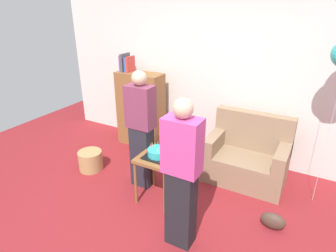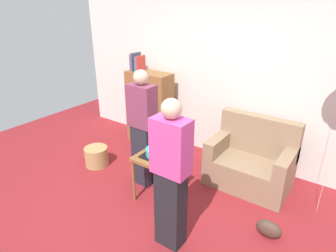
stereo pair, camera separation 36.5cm
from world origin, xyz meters
name	(u,v)px [view 2 (the right image)]	position (x,y,z in m)	size (l,w,h in m)	color
ground_plane	(148,221)	(0.00, 0.00, 0.00)	(8.00, 8.00, 0.00)	maroon
wall_back	(230,75)	(0.00, 2.05, 1.35)	(6.00, 0.10, 2.70)	silver
couch	(251,162)	(0.68, 1.46, 0.34)	(1.10, 0.70, 0.96)	#8C7054
bookshelf	(149,108)	(-1.29, 1.67, 0.67)	(0.80, 0.36, 1.60)	brown
side_table	(156,163)	(-0.18, 0.42, 0.53)	(0.48, 0.48, 0.63)	brown
birthday_cake	(156,152)	(-0.18, 0.42, 0.68)	(0.32, 0.32, 0.17)	black
person_blowing_candles	(143,129)	(-0.55, 0.61, 0.83)	(0.36, 0.22, 1.63)	#23232D
person_holding_cake	(171,176)	(0.40, -0.09, 0.83)	(0.36, 0.22, 1.63)	black
wicker_basket	(96,156)	(-1.47, 0.54, 0.15)	(0.36, 0.36, 0.30)	#A88451
handbag	(269,229)	(1.23, 0.59, 0.10)	(0.28, 0.14, 0.20)	#473328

